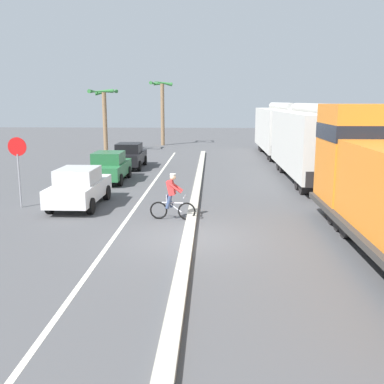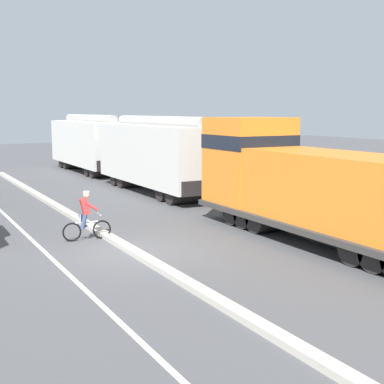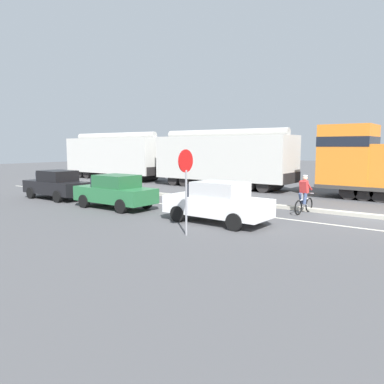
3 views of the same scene
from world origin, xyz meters
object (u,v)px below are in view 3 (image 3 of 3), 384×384
Objects in this scene: stop_sign at (186,175)px; parked_car_green at (115,191)px; hopper_car_middle at (115,156)px; parked_car_white at (217,202)px; cyclist at (304,195)px; hopper_car_lead at (223,159)px; parked_car_black at (57,185)px.

parked_car_green is at bearing 69.50° from stop_sign.
stop_sign is at bearing -125.46° from hopper_car_middle.
parked_car_white is 2.46× the size of cyclist.
hopper_car_lead is at bearing 31.51° from parked_car_white.
cyclist reaches higher than parked_car_green.
hopper_car_lead reaches higher than parked_car_white.
parked_car_black is at bearing 158.18° from hopper_car_lead.
stop_sign is at bearing -102.34° from parked_car_black.
parked_car_black is 2.46× the size of cyclist.
hopper_car_lead is 11.06m from cyclist.
parked_car_black is (0.10, 10.95, 0.00)m from parked_car_white.
parked_car_green is 2.46× the size of cyclist.
cyclist is (4.01, -1.95, 0.00)m from parked_car_white.
parked_car_white is at bearing -89.30° from parked_car_green.
hopper_car_lead is 3.68× the size of stop_sign.
parked_car_black is at bearing 88.12° from parked_car_green.
stop_sign reaches higher than parked_car_white.
parked_car_green is 1.00× the size of parked_car_black.
cyclist is at bearing -73.11° from parked_car_black.
hopper_car_lead is at bearing 4.25° from parked_car_green.
hopper_car_middle reaches higher than parked_car_green.
hopper_car_middle reaches higher than parked_car_white.
parked_car_black is at bearing -145.82° from hopper_car_middle.
hopper_car_middle is at bearing 59.28° from parked_car_white.
parked_car_green is 8.80m from cyclist.
stop_sign is (-6.38, 1.66, 1.21)m from cyclist.
stop_sign is at bearing -172.91° from parked_car_white.
hopper_car_middle is 16.58m from parked_car_green.
parked_car_white is 10.95m from parked_car_black.
parked_car_white is at bearing 154.05° from cyclist.
hopper_car_lead is 2.52× the size of parked_car_black.
hopper_car_middle is 22.76m from stop_sign.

